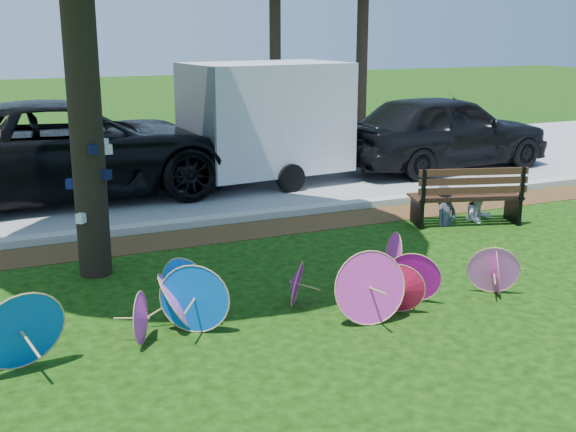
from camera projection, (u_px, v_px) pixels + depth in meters
name	position (u px, v px, depth m)	size (l,w,h in m)	color
ground	(321.00, 344.00, 7.77)	(90.00, 90.00, 0.00)	black
mulch_strip	(197.00, 237.00, 11.74)	(90.00, 1.00, 0.01)	#472D16
curb	(185.00, 223.00, 12.35)	(90.00, 0.30, 0.12)	#B7B5AD
street	(133.00, 181.00, 16.02)	(90.00, 8.00, 0.01)	gray
parasol_pile	(247.00, 295.00, 8.14)	(7.03, 1.61, 0.90)	#E635B6
black_van	(69.00, 150.00, 14.26)	(3.21, 6.96, 1.93)	black
dark_pickup	(444.00, 131.00, 17.20)	(2.15, 5.34, 1.82)	black
cargo_trailer	(267.00, 117.00, 15.45)	(3.27, 2.07, 2.89)	silver
park_bench	(465.00, 195.00, 12.48)	(1.94, 0.74, 1.01)	black
person_left	(447.00, 187.00, 12.34)	(0.48, 0.32, 1.33)	#3E4654
person_right	(480.00, 189.00, 12.64)	(0.55, 0.43, 1.13)	silver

